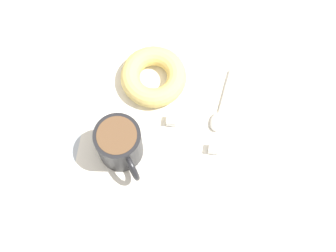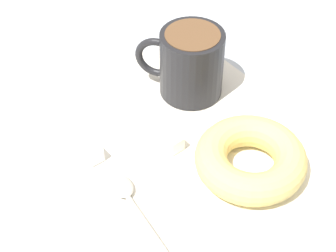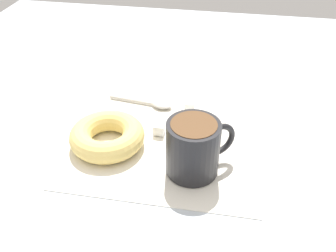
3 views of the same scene
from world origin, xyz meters
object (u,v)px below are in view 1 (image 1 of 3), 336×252
at_px(donut, 154,77).
at_px(coffee_cup, 120,144).
at_px(sugar_cube, 214,148).
at_px(sugar_cube_extra, 172,120).
at_px(spoon, 219,114).

bearing_deg(donut, coffee_cup, 76.57).
xyz_separation_m(sugar_cube, sugar_cube_extra, (0.08, -0.04, 0.00)).
height_order(donut, sugar_cube_extra, donut).
bearing_deg(sugar_cube_extra, sugar_cube, 152.53).
bearing_deg(sugar_cube_extra, donut, -59.75).
distance_m(spoon, sugar_cube_extra, 0.09).
bearing_deg(donut, spoon, 158.55).
bearing_deg(sugar_cube_extra, coffee_cup, 40.66).
distance_m(coffee_cup, sugar_cube, 0.16).
bearing_deg(spoon, coffee_cup, 30.18).
height_order(donut, spoon, donut).
xyz_separation_m(coffee_cup, donut, (-0.03, -0.14, -0.03)).
bearing_deg(sugar_cube_extra, spoon, -162.40).
distance_m(coffee_cup, sugar_cube_extra, 0.11).
distance_m(coffee_cup, spoon, 0.19).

